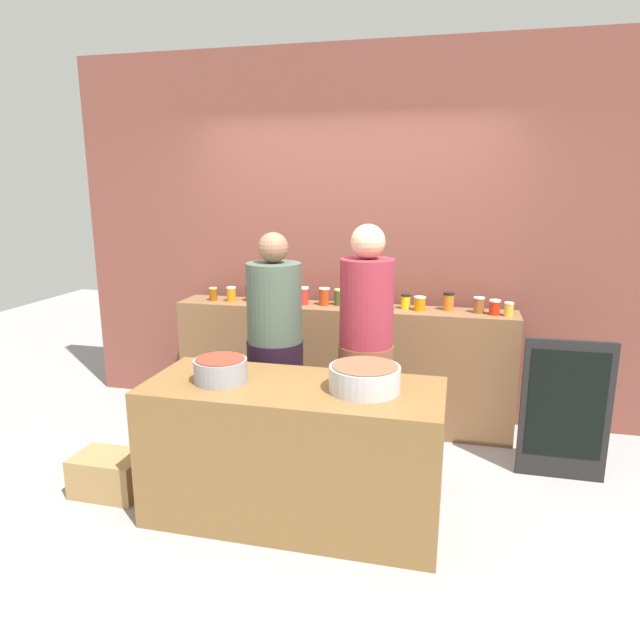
# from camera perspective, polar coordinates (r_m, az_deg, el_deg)

# --- Properties ---
(ground) EXTENTS (12.00, 12.00, 0.00)m
(ground) POSITION_cam_1_polar(r_m,az_deg,el_deg) (3.87, -1.27, -16.52)
(ground) COLOR gray
(storefront_wall) EXTENTS (4.80, 0.12, 3.00)m
(storefront_wall) POSITION_cam_1_polar(r_m,az_deg,el_deg) (4.79, 3.14, 8.24)
(storefront_wall) COLOR brown
(storefront_wall) RESTS_ON ground
(display_shelf) EXTENTS (2.70, 0.36, 0.99)m
(display_shelf) POSITION_cam_1_polar(r_m,az_deg,el_deg) (4.65, 2.19, -4.58)
(display_shelf) COLOR brown
(display_shelf) RESTS_ON ground
(prep_table) EXTENTS (1.70, 0.70, 0.82)m
(prep_table) POSITION_cam_1_polar(r_m,az_deg,el_deg) (3.42, -2.64, -12.98)
(prep_table) COLOR brown
(prep_table) RESTS_ON ground
(preserve_jar_0) EXTENTS (0.07, 0.07, 0.11)m
(preserve_jar_0) POSITION_cam_1_polar(r_m,az_deg,el_deg) (4.83, -10.63, 2.58)
(preserve_jar_0) COLOR #8D450B
(preserve_jar_0) RESTS_ON display_shelf
(preserve_jar_1) EXTENTS (0.08, 0.08, 0.12)m
(preserve_jar_1) POSITION_cam_1_polar(r_m,az_deg,el_deg) (4.77, -8.86, 2.59)
(preserve_jar_1) COLOR orange
(preserve_jar_1) RESTS_ON display_shelf
(preserve_jar_2) EXTENTS (0.09, 0.09, 0.12)m
(preserve_jar_2) POSITION_cam_1_polar(r_m,az_deg,el_deg) (4.76, -6.96, 2.63)
(preserve_jar_2) COLOR #A82B0F
(preserve_jar_2) RESTS_ON display_shelf
(preserve_jar_3) EXTENTS (0.08, 0.08, 0.11)m
(preserve_jar_3) POSITION_cam_1_polar(r_m,az_deg,el_deg) (4.65, -3.61, 2.39)
(preserve_jar_3) COLOR brown
(preserve_jar_3) RESTS_ON display_shelf
(preserve_jar_4) EXTENTS (0.08, 0.08, 0.14)m
(preserve_jar_4) POSITION_cam_1_polar(r_m,az_deg,el_deg) (4.58, -1.64, 2.44)
(preserve_jar_4) COLOR red
(preserve_jar_4) RESTS_ON display_shelf
(preserve_jar_5) EXTENTS (0.09, 0.09, 0.14)m
(preserve_jar_5) POSITION_cam_1_polar(r_m,az_deg,el_deg) (4.55, 0.43, 2.36)
(preserve_jar_5) COLOR #AD3914
(preserve_jar_5) RESTS_ON display_shelf
(preserve_jar_6) EXTENTS (0.08, 0.08, 0.13)m
(preserve_jar_6) POSITION_cam_1_polar(r_m,az_deg,el_deg) (4.55, 1.95, 2.30)
(preserve_jar_6) COLOR #3D4E1F
(preserve_jar_6) RESTS_ON display_shelf
(preserve_jar_7) EXTENTS (0.08, 0.08, 0.14)m
(preserve_jar_7) POSITION_cam_1_polar(r_m,az_deg,el_deg) (4.52, 3.16, 2.24)
(preserve_jar_7) COLOR #41105F
(preserve_jar_7) RESTS_ON display_shelf
(preserve_jar_8) EXTENTS (0.08, 0.08, 0.10)m
(preserve_jar_8) POSITION_cam_1_polar(r_m,az_deg,el_deg) (4.53, 4.69, 2.00)
(preserve_jar_8) COLOR brown
(preserve_jar_8) RESTS_ON display_shelf
(preserve_jar_9) EXTENTS (0.09, 0.09, 0.14)m
(preserve_jar_9) POSITION_cam_1_polar(r_m,az_deg,el_deg) (4.47, 6.20, 2.12)
(preserve_jar_9) COLOR olive
(preserve_jar_9) RESTS_ON display_shelf
(preserve_jar_10) EXTENTS (0.07, 0.07, 0.11)m
(preserve_jar_10) POSITION_cam_1_polar(r_m,az_deg,el_deg) (4.47, 8.56, 1.83)
(preserve_jar_10) COLOR yellow
(preserve_jar_10) RESTS_ON display_shelf
(preserve_jar_11) EXTENTS (0.09, 0.09, 0.11)m
(preserve_jar_11) POSITION_cam_1_polar(r_m,az_deg,el_deg) (4.42, 9.94, 1.63)
(preserve_jar_11) COLOR orange
(preserve_jar_11) RESTS_ON display_shelf
(preserve_jar_12) EXTENTS (0.09, 0.09, 0.14)m
(preserve_jar_12) POSITION_cam_1_polar(r_m,az_deg,el_deg) (4.47, 12.73, 1.83)
(preserve_jar_12) COLOR #CC651D
(preserve_jar_12) RESTS_ON display_shelf
(preserve_jar_13) EXTENTS (0.08, 0.08, 0.12)m
(preserve_jar_13) POSITION_cam_1_polar(r_m,az_deg,el_deg) (4.44, 15.61, 1.46)
(preserve_jar_13) COLOR brown
(preserve_jar_13) RESTS_ON display_shelf
(preserve_jar_14) EXTENTS (0.08, 0.08, 0.11)m
(preserve_jar_14) POSITION_cam_1_polar(r_m,az_deg,el_deg) (4.41, 17.06, 1.23)
(preserve_jar_14) COLOR red
(preserve_jar_14) RESTS_ON display_shelf
(preserve_jar_15) EXTENTS (0.07, 0.07, 0.10)m
(preserve_jar_15) POSITION_cam_1_polar(r_m,az_deg,el_deg) (4.39, 18.36, 1.03)
(preserve_jar_15) COLOR gold
(preserve_jar_15) RESTS_ON display_shelf
(cooking_pot_left) EXTENTS (0.31, 0.31, 0.14)m
(cooking_pot_left) POSITION_cam_1_polar(r_m,az_deg,el_deg) (3.34, -9.91, -4.96)
(cooking_pot_left) COLOR gray
(cooking_pot_left) RESTS_ON prep_table
(cooking_pot_center) EXTENTS (0.39, 0.39, 0.15)m
(cooking_pot_center) POSITION_cam_1_polar(r_m,az_deg,el_deg) (3.16, 4.49, -5.82)
(cooking_pot_center) COLOR #B7B7BC
(cooking_pot_center) RESTS_ON prep_table
(cook_with_tongs) EXTENTS (0.39, 0.39, 1.62)m
(cook_with_tongs) POSITION_cam_1_polar(r_m,az_deg,el_deg) (3.98, -4.49, -4.21)
(cook_with_tongs) COLOR black
(cook_with_tongs) RESTS_ON ground
(cook_in_cap) EXTENTS (0.36, 0.36, 1.69)m
(cook_in_cap) POSITION_cam_1_polar(r_m,az_deg,el_deg) (3.75, 4.58, -4.67)
(cook_in_cap) COLOR brown
(cook_in_cap) RESTS_ON ground
(bread_crate) EXTENTS (0.44, 0.30, 0.26)m
(bread_crate) POSITION_cam_1_polar(r_m,az_deg,el_deg) (4.00, -20.27, -14.25)
(bread_crate) COLOR #9C7948
(bread_crate) RESTS_ON ground
(chalkboard_sign) EXTENTS (0.56, 0.05, 0.96)m
(chalkboard_sign) POSITION_cam_1_polar(r_m,az_deg,el_deg) (4.12, 23.31, -8.25)
(chalkboard_sign) COLOR black
(chalkboard_sign) RESTS_ON ground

